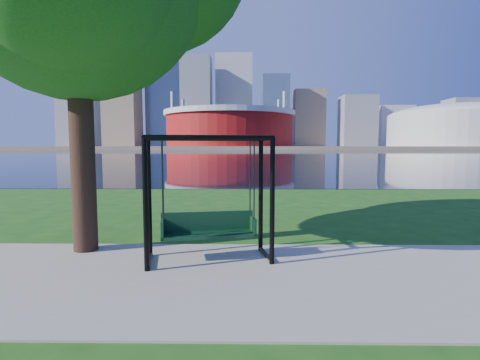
{
  "coord_description": "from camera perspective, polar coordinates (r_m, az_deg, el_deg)",
  "views": [
    {
      "loc": [
        0.08,
        -6.35,
        2.13
      ],
      "look_at": [
        -0.02,
        0.0,
        1.55
      ],
      "focal_mm": 28.0,
      "sensor_mm": 36.0,
      "label": 1
    }
  ],
  "objects": [
    {
      "name": "ground",
      "position": [
        6.7,
        0.14,
        -13.33
      ],
      "size": [
        900.0,
        900.0,
        0.0
      ],
      "primitive_type": "plane",
      "color": "#1E5114",
      "rests_on": "ground"
    },
    {
      "name": "path",
      "position": [
        6.22,
        0.08,
        -14.67
      ],
      "size": [
        120.0,
        4.0,
        0.03
      ],
      "primitive_type": "cube",
      "color": "#9E937F",
      "rests_on": "ground"
    },
    {
      "name": "river",
      "position": [
        108.37,
        0.79,
        4.08
      ],
      "size": [
        900.0,
        180.0,
        0.02
      ],
      "primitive_type": "cube",
      "color": "black",
      "rests_on": "ground"
    },
    {
      "name": "far_bank",
      "position": [
        312.35,
        0.81,
        4.99
      ],
      "size": [
        900.0,
        228.0,
        2.0
      ],
      "primitive_type": "cube",
      "color": "#937F60",
      "rests_on": "ground"
    },
    {
      "name": "stadium",
      "position": [
        241.87,
        -1.58,
        8.07
      ],
      "size": [
        83.0,
        83.0,
        32.0
      ],
      "color": "maroon",
      "rests_on": "far_bank"
    },
    {
      "name": "arena",
      "position": [
        276.85,
        30.26,
        7.34
      ],
      "size": [
        84.0,
        84.0,
        26.56
      ],
      "color": "beige",
      "rests_on": "far_bank"
    },
    {
      "name": "skyline",
      "position": [
        327.52,
        0.06,
        11.12
      ],
      "size": [
        392.0,
        66.0,
        96.5
      ],
      "color": "gray",
      "rests_on": "far_bank"
    },
    {
      "name": "swing",
      "position": [
        6.9,
        -4.86,
        -3.23
      ],
      "size": [
        2.41,
        1.38,
        2.32
      ],
      "rotation": [
        0.0,
        0.0,
        0.19
      ],
      "color": "black",
      "rests_on": "ground"
    }
  ]
}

